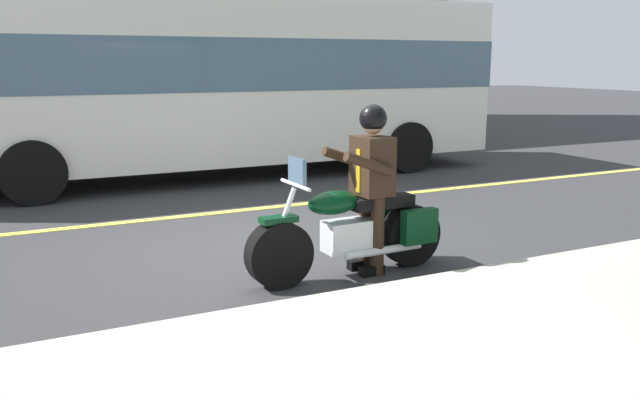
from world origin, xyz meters
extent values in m
plane|color=#333335|center=(0.00, 0.00, 0.00)|extent=(80.00, 80.00, 0.00)
cube|color=#E5DB4C|center=(0.00, -2.00, 0.01)|extent=(60.00, 0.16, 0.01)
cylinder|color=black|center=(0.45, 1.30, 0.33)|extent=(0.67, 0.22, 0.66)
cylinder|color=black|center=(-1.10, 1.24, 0.33)|extent=(0.67, 0.22, 0.66)
cube|color=silver|center=(-0.35, 1.27, 0.42)|extent=(0.57, 0.30, 0.32)
ellipsoid|color=black|center=(-0.15, 1.28, 0.78)|extent=(0.57, 0.30, 0.24)
cube|color=black|center=(-0.70, 1.26, 0.74)|extent=(0.71, 0.31, 0.12)
cube|color=black|center=(-1.06, 1.47, 0.48)|extent=(0.40, 0.13, 0.36)
cube|color=black|center=(-1.04, 1.03, 0.48)|extent=(0.40, 0.13, 0.36)
cylinder|color=silver|center=(0.43, 1.30, 0.60)|extent=(0.35, 0.06, 0.76)
cylinder|color=silver|center=(0.27, 1.30, 1.00)|extent=(0.06, 0.60, 0.04)
cube|color=black|center=(0.45, 1.30, 0.68)|extent=(0.37, 0.17, 0.06)
cylinder|color=silver|center=(-0.66, 1.42, 0.26)|extent=(0.90, 0.11, 0.08)
cube|color=slate|center=(0.25, 1.29, 1.12)|extent=(0.05, 0.32, 0.28)
cylinder|color=black|center=(-0.61, 1.38, 0.42)|extent=(0.14, 0.14, 0.84)
cube|color=black|center=(-0.55, 1.39, 0.05)|extent=(0.26, 0.12, 0.10)
cylinder|color=black|center=(-0.60, 1.14, 0.42)|extent=(0.14, 0.14, 0.84)
cube|color=black|center=(-0.54, 1.15, 0.05)|extent=(0.26, 0.12, 0.10)
cube|color=black|center=(-0.60, 1.26, 1.12)|extent=(0.33, 0.41, 0.60)
cube|color=#B28C14|center=(-0.44, 1.27, 1.08)|extent=(0.03, 0.07, 0.44)
cylinder|color=black|center=(-0.43, 1.49, 1.18)|extent=(0.55, 0.12, 0.28)
cylinder|color=black|center=(-0.41, 1.05, 1.18)|extent=(0.55, 0.12, 0.28)
sphere|color=tan|center=(-0.60, 1.26, 1.55)|extent=(0.22, 0.22, 0.22)
sphere|color=black|center=(-0.60, 1.26, 1.60)|extent=(0.28, 0.28, 0.28)
cube|color=white|center=(-0.80, -5.00, 1.77)|extent=(11.00, 2.50, 2.85)
cube|color=slate|center=(-0.80, -5.00, 2.10)|extent=(11.04, 2.52, 0.90)
cube|color=slate|center=(-6.30, -5.00, 2.00)|extent=(0.06, 2.40, 1.90)
cube|color=white|center=(-0.80, -5.00, 3.25)|extent=(11.00, 2.50, 0.10)
cylinder|color=black|center=(-4.40, -6.20, 0.50)|extent=(1.00, 0.30, 1.00)
cylinder|color=black|center=(-4.40, -3.80, 0.50)|extent=(1.00, 0.30, 1.00)
cylinder|color=black|center=(2.40, -6.20, 0.50)|extent=(1.00, 0.30, 1.00)
cylinder|color=black|center=(2.40, -3.80, 0.50)|extent=(1.00, 0.30, 1.00)
cube|color=slate|center=(-7.73, -10.97, 2.00)|extent=(1.10, 0.06, 1.60)
cube|color=slate|center=(-2.07, -10.97, 2.00)|extent=(1.10, 0.06, 1.60)
camera|label=1|loc=(2.72, 6.88, 2.16)|focal=36.40mm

